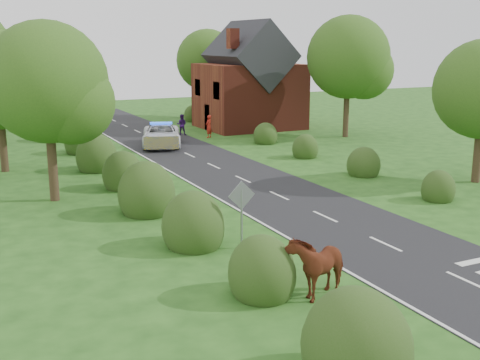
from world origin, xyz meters
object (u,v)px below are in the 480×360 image
pedestrian_red (209,126)px  pedestrian_purple (182,125)px  cow (316,269)px  police_van (161,135)px  road_sign (242,205)px

pedestrian_red → pedestrian_purple: bearing=-92.0°
cow → police_van: bearing=149.9°
police_van → pedestrian_purple: police_van is taller
road_sign → police_van: bearing=78.6°
cow → police_van: police_van is taller
road_sign → pedestrian_purple: 27.71m
cow → pedestrian_purple: pedestrian_purple is taller
road_sign → pedestrian_purple: bearing=73.9°
pedestrian_red → road_sign: bearing=36.1°
road_sign → police_van: size_ratio=0.41×
pedestrian_purple → pedestrian_red: bearing=154.0°
police_van → pedestrian_red: pedestrian_red is taller
cow → police_van: size_ratio=0.36×
cow → pedestrian_purple: (7.51, 31.24, 0.04)m
road_sign → police_van: (4.50, 22.25, -0.86)m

